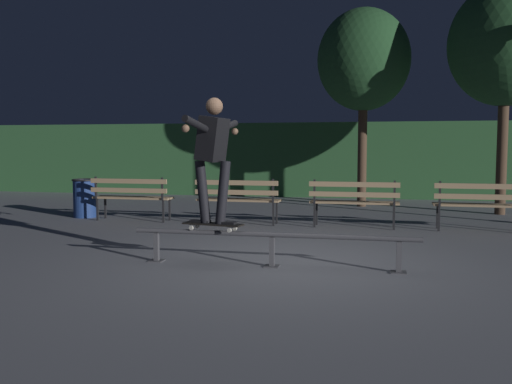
{
  "coord_description": "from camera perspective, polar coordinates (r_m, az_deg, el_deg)",
  "views": [
    {
      "loc": [
        1.24,
        -6.81,
        1.47
      ],
      "look_at": [
        -0.38,
        0.52,
        0.85
      ],
      "focal_mm": 38.56,
      "sensor_mm": 36.0,
      "label": 1
    }
  ],
  "objects": [
    {
      "name": "tree_behind_benches",
      "position": [
        13.9,
        11.11,
        13.22
      ],
      "size": [
        2.23,
        2.23,
        4.79
      ],
      "color": "#4C3828",
      "rests_on": "ground"
    },
    {
      "name": "trash_can",
      "position": [
        12.0,
        -17.31,
        -0.55
      ],
      "size": [
        0.52,
        0.52,
        0.8
      ],
      "color": "navy",
      "rests_on": "ground"
    },
    {
      "name": "hedge_backdrop",
      "position": [
        16.46,
        8.12,
        3.33
      ],
      "size": [
        24.0,
        1.2,
        2.17
      ],
      "primitive_type": "cube",
      "color": "#2D5B33",
      "rests_on": "ground"
    },
    {
      "name": "park_bench_right_center",
      "position": [
        10.07,
        10.14,
        -0.67
      ],
      "size": [
        1.61,
        0.44,
        0.88
      ],
      "color": "black",
      "rests_on": "ground"
    },
    {
      "name": "skateboarder",
      "position": [
        6.83,
        -4.52,
        4.42
      ],
      "size": [
        0.63,
        1.39,
        1.56
      ],
      "color": "black",
      "rests_on": "skateboard"
    },
    {
      "name": "skateboard",
      "position": [
        6.9,
        -4.49,
        -3.37
      ],
      "size": [
        0.8,
        0.33,
        0.09
      ],
      "color": "black",
      "rests_on": "grind_rail"
    },
    {
      "name": "park_bench_leftmost",
      "position": [
        11.11,
        -12.8,
        -0.21
      ],
      "size": [
        1.61,
        0.44,
        0.88
      ],
      "color": "black",
      "rests_on": "ground"
    },
    {
      "name": "park_bench_left_center",
      "position": [
        10.38,
        -1.91,
        -0.44
      ],
      "size": [
        1.61,
        0.44,
        0.88
      ],
      "color": "black",
      "rests_on": "ground"
    },
    {
      "name": "ground_plane",
      "position": [
        7.08,
        2.08,
        -7.27
      ],
      "size": [
        90.0,
        90.0,
        0.0
      ],
      "primitive_type": "plane",
      "color": "slate"
    },
    {
      "name": "grind_rail",
      "position": [
        6.75,
        1.66,
        -5.06
      ],
      "size": [
        3.55,
        0.18,
        0.43
      ],
      "color": "#47474C",
      "rests_on": "ground"
    },
    {
      "name": "tree_far_right",
      "position": [
        13.2,
        24.5,
        13.73
      ],
      "size": [
        2.39,
        2.39,
        4.96
      ],
      "color": "#4C3828",
      "rests_on": "ground"
    },
    {
      "name": "park_bench_rightmost",
      "position": [
        10.21,
        22.39,
        -0.88
      ],
      "size": [
        1.61,
        0.44,
        0.88
      ],
      "color": "black",
      "rests_on": "ground"
    }
  ]
}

